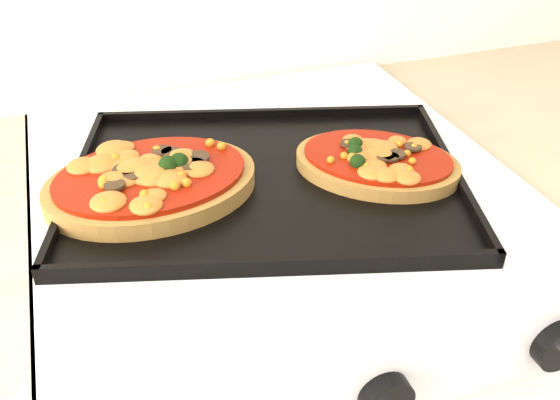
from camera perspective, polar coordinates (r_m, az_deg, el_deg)
name	(u,v)px	position (r m, az deg, el deg)	size (l,w,h in m)	color
stove	(273,400)	(1.11, -0.66, -17.78)	(0.60, 0.60, 0.91)	white
control_panel	(376,382)	(0.62, 8.79, -16.09)	(0.60, 0.02, 0.09)	white
knob_center	(386,398)	(0.61, 9.68, -17.41)	(0.05, 0.05, 0.02)	black
knob_right	(559,346)	(0.70, 24.12, -12.05)	(0.06, 0.06, 0.02)	black
baking_tray	(267,177)	(0.77, -1.24, 2.09)	(0.47, 0.35, 0.02)	black
pizza_left	(151,179)	(0.75, -11.71, 1.85)	(0.25, 0.19, 0.04)	olive
pizza_right	(377,160)	(0.79, 8.86, 3.60)	(0.21, 0.14, 0.03)	olive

